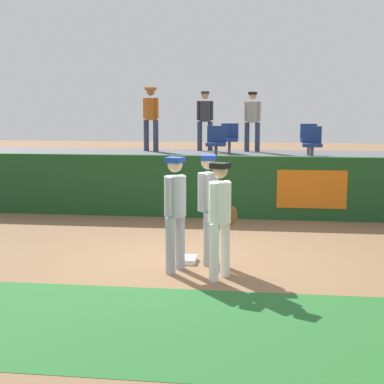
{
  "coord_description": "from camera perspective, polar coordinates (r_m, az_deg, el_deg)",
  "views": [
    {
      "loc": [
        1.27,
        -9.44,
        2.56
      ],
      "look_at": [
        -0.12,
        0.98,
        1.0
      ],
      "focal_mm": 56.49,
      "sensor_mm": 36.0,
      "label": 1
    }
  ],
  "objects": [
    {
      "name": "player_coach_visitor",
      "position": [
        9.1,
        -1.6,
        -1.32
      ],
      "size": [
        0.42,
        0.47,
        1.75
      ],
      "rotation": [
        0.0,
        0.0,
        -1.9
      ],
      "color": "#9EA3AD",
      "rests_on": "ground_plane"
    },
    {
      "name": "seat_back_right",
      "position": [
        16.6,
        10.95,
        5.06
      ],
      "size": [
        0.45,
        0.44,
        0.84
      ],
      "color": "#4C4C51",
      "rests_on": "bleacher_platform"
    },
    {
      "name": "first_base",
      "position": [
        9.84,
        -0.78,
        -6.39
      ],
      "size": [
        0.4,
        0.4,
        0.08
      ],
      "primitive_type": "cube",
      "color": "white",
      "rests_on": "ground_plane"
    },
    {
      "name": "player_runner_visitor",
      "position": [
        9.58,
        1.53,
        -0.87
      ],
      "size": [
        0.37,
        0.49,
        1.74
      ],
      "rotation": [
        0.0,
        0.0,
        -1.45
      ],
      "color": "#9EA3AD",
      "rests_on": "ground_plane"
    },
    {
      "name": "spectator_hooded",
      "position": [
        17.68,
        -3.91,
        7.32
      ],
      "size": [
        0.49,
        0.45,
        1.84
      ],
      "rotation": [
        0.0,
        0.0,
        2.76
      ],
      "color": "#33384C",
      "rests_on": "bleacher_platform"
    },
    {
      "name": "spectator_casual",
      "position": [
        17.54,
        5.73,
        7.04
      ],
      "size": [
        0.48,
        0.36,
        1.71
      ],
      "rotation": [
        0.0,
        0.0,
        3.02
      ],
      "color": "#33384C",
      "rests_on": "bleacher_platform"
    },
    {
      "name": "seat_front_center",
      "position": [
        14.84,
        2.31,
        4.83
      ],
      "size": [
        0.47,
        0.44,
        0.84
      ],
      "color": "#4C4C51",
      "rests_on": "bleacher_platform"
    },
    {
      "name": "seat_back_center",
      "position": [
        16.62,
        3.57,
        5.2
      ],
      "size": [
        0.47,
        0.44,
        0.84
      ],
      "color": "#4C4C51",
      "rests_on": "bleacher_platform"
    },
    {
      "name": "player_fielder_home",
      "position": [
        8.73,
        2.71,
        -1.95
      ],
      "size": [
        0.49,
        0.47,
        1.71
      ],
      "rotation": [
        0.0,
        0.0,
        -2.03
      ],
      "color": "white",
      "rests_on": "ground_plane"
    },
    {
      "name": "field_wall",
      "position": [
        13.5,
        2.19,
        0.5
      ],
      "size": [
        18.0,
        0.26,
        1.39
      ],
      "color": "#19471E",
      "rests_on": "ground_plane"
    },
    {
      "name": "ground_plane",
      "position": [
        9.86,
        -0.05,
        -6.6
      ],
      "size": [
        60.0,
        60.0,
        0.0
      ],
      "primitive_type": "plane",
      "color": "#846042"
    },
    {
      "name": "seat_front_right",
      "position": [
        14.81,
        11.27,
        4.67
      ],
      "size": [
        0.46,
        0.44,
        0.84
      ],
      "color": "#4C4C51",
      "rests_on": "bleacher_platform"
    },
    {
      "name": "bleacher_platform",
      "position": [
        16.05,
        3.03,
        1.33
      ],
      "size": [
        18.0,
        4.8,
        1.16
      ],
      "primitive_type": "cube",
      "color": "#59595E",
      "rests_on": "ground_plane"
    },
    {
      "name": "grass_foreground_strip",
      "position": [
        7.16,
        -3.2,
        -12.48
      ],
      "size": [
        18.0,
        2.8,
        0.01
      ],
      "primitive_type": "cube",
      "color": "#26662B",
      "rests_on": "ground_plane"
    },
    {
      "name": "spectator_capped",
      "position": [
        17.81,
        1.24,
        7.15
      ],
      "size": [
        0.48,
        0.38,
        1.73
      ],
      "rotation": [
        0.0,
        0.0,
        3.31
      ],
      "color": "#33384C",
      "rests_on": "bleacher_platform"
    }
  ]
}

